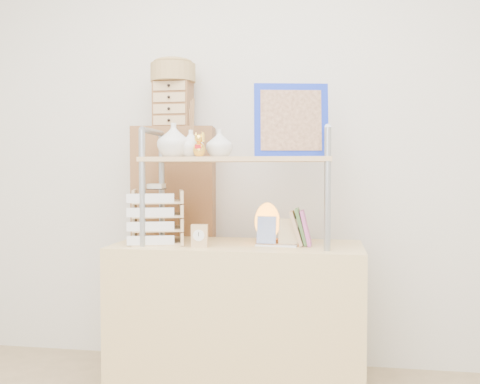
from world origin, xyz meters
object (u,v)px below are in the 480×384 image
Objects in this scene: desk at (238,320)px; cabinet at (175,247)px; letter_tray at (157,220)px; salt_lamp at (267,223)px.

cabinet is at bearing 138.90° from desk.
salt_lamp is at bearing 8.53° from letter_tray.
desk is at bearing -166.68° from salt_lamp.
desk is 0.64m from cabinet.
letter_tray reaches higher than salt_lamp.
cabinet reaches higher than salt_lamp.
letter_tray is 0.54m from salt_lamp.
cabinet is 4.58× the size of letter_tray.
salt_lamp is at bearing 13.32° from desk.
desk is 0.89× the size of cabinet.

